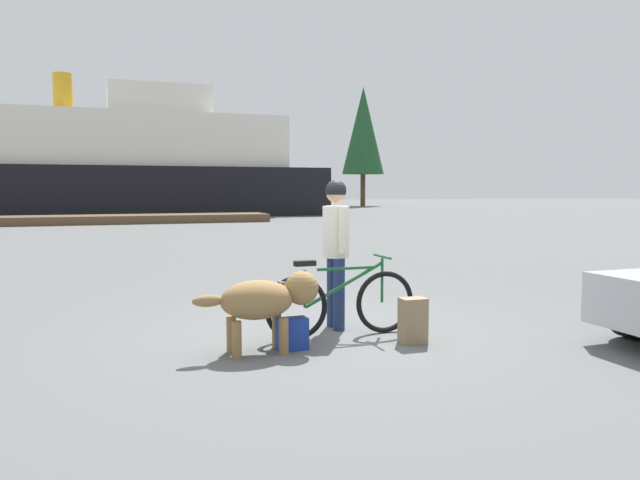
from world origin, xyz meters
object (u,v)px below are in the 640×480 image
(handbag_pannier, at_px, (292,334))
(ferry_boat, at_px, (120,167))
(person_cyclist, at_px, (336,238))
(dog, at_px, (266,300))
(bicycle, at_px, (341,303))
(backpack, at_px, (413,321))

(handbag_pannier, distance_m, ferry_boat, 34.51)
(handbag_pannier, relative_size, ferry_boat, 0.01)
(person_cyclist, xyz_separation_m, handbag_pannier, (-0.79, -0.77, -0.93))
(person_cyclist, bearing_deg, ferry_boat, 92.47)
(person_cyclist, xyz_separation_m, dog, (-1.07, -0.77, -0.55))
(ferry_boat, bearing_deg, bicycle, -87.72)
(dog, bearing_deg, handbag_pannier, 0.53)
(handbag_pannier, bearing_deg, dog, -179.47)
(bicycle, height_order, backpack, bicycle)
(person_cyclist, distance_m, handbag_pannier, 1.44)
(person_cyclist, height_order, ferry_boat, ferry_boat)
(dog, xyz_separation_m, ferry_boat, (-0.38, 34.39, 2.46))
(person_cyclist, relative_size, ferry_boat, 0.07)
(backpack, distance_m, handbag_pannier, 1.35)
(handbag_pannier, bearing_deg, person_cyclist, 44.15)
(person_cyclist, distance_m, dog, 1.43)
(bicycle, bearing_deg, handbag_pannier, -152.35)
(backpack, bearing_deg, ferry_boat, 93.30)
(person_cyclist, bearing_deg, handbag_pannier, -135.85)
(person_cyclist, relative_size, backpack, 3.60)
(bicycle, xyz_separation_m, person_cyclist, (0.10, 0.40, 0.70))
(bicycle, xyz_separation_m, handbag_pannier, (-0.69, -0.36, -0.22))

